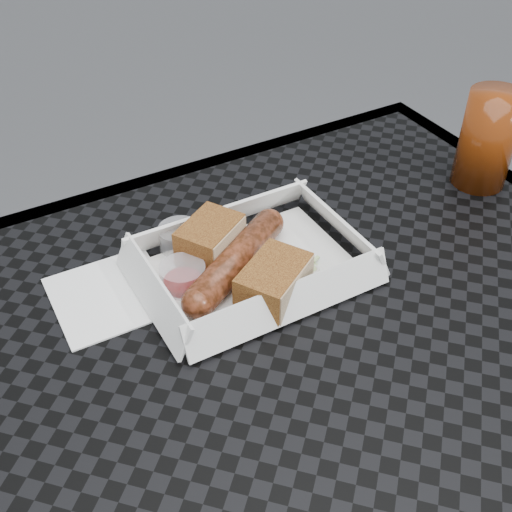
{
  "coord_description": "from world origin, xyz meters",
  "views": [
    {
      "loc": [
        -0.28,
        -0.32,
        1.22
      ],
      "look_at": [
        -0.01,
        0.15,
        0.78
      ],
      "focal_mm": 45.0,
      "sensor_mm": 36.0,
      "label": 1
    }
  ],
  "objects": [
    {
      "name": "drink_glass",
      "position": [
        0.34,
        0.17,
        0.81
      ],
      "size": [
        0.07,
        0.07,
        0.13
      ],
      "primitive_type": "cylinder",
      "color": "#5E2208",
      "rests_on": "patio_table"
    },
    {
      "name": "condiment_cup_sauce",
      "position": [
        -0.09,
        0.17,
        0.76
      ],
      "size": [
        0.05,
        0.05,
        0.03
      ],
      "primitive_type": "cylinder",
      "color": "maroon",
      "rests_on": "patio_table"
    },
    {
      "name": "patio_table",
      "position": [
        0.0,
        0.0,
        0.67
      ],
      "size": [
        0.8,
        0.8,
        0.74
      ],
      "color": "black",
      "rests_on": "ground"
    },
    {
      "name": "veg_garnish",
      "position": [
        0.04,
        0.12,
        0.75
      ],
      "size": [
        0.03,
        0.03,
        0.0
      ],
      "color": "#E35609",
      "rests_on": "food_tray"
    },
    {
      "name": "bratwurst",
      "position": [
        -0.03,
        0.16,
        0.77
      ],
      "size": [
        0.17,
        0.11,
        0.04
      ],
      "rotation": [
        0.0,
        0.0,
        0.55
      ],
      "color": "brown",
      "rests_on": "food_tray"
    },
    {
      "name": "bread_near",
      "position": [
        -0.04,
        0.2,
        0.77
      ],
      "size": [
        0.09,
        0.08,
        0.05
      ],
      "primitive_type": "cube",
      "rotation": [
        0.0,
        0.0,
        0.55
      ],
      "color": "brown",
      "rests_on": "food_tray"
    },
    {
      "name": "condiment_cup_empty",
      "position": [
        -0.07,
        0.23,
        0.76
      ],
      "size": [
        0.05,
        0.05,
        0.03
      ],
      "primitive_type": "cylinder",
      "color": "silver",
      "rests_on": "patio_table"
    },
    {
      "name": "food_tray",
      "position": [
        -0.01,
        0.16,
        0.75
      ],
      "size": [
        0.22,
        0.15,
        0.0
      ],
      "primitive_type": "cube",
      "color": "white",
      "rests_on": "patio_table"
    },
    {
      "name": "napkin",
      "position": [
        -0.17,
        0.2,
        0.75
      ],
      "size": [
        0.12,
        0.12,
        0.0
      ],
      "primitive_type": "cube",
      "rotation": [
        0.0,
        0.0,
        -0.02
      ],
      "color": "white",
      "rests_on": "patio_table"
    },
    {
      "name": "bread_far",
      "position": [
        -0.02,
        0.11,
        0.77
      ],
      "size": [
        0.1,
        0.09,
        0.04
      ],
      "primitive_type": "cube",
      "rotation": [
        0.0,
        0.0,
        0.55
      ],
      "color": "brown",
      "rests_on": "food_tray"
    }
  ]
}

